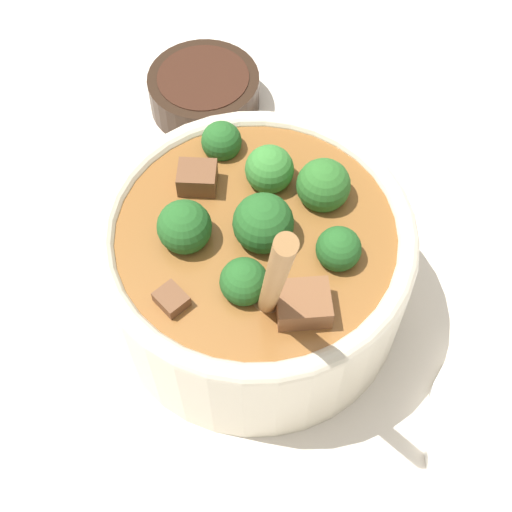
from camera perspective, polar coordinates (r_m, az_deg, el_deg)
name	(u,v)px	position (r m, az deg, el deg)	size (l,w,h in m)	color
ground_plane	(256,301)	(0.59, 0.00, -3.61)	(4.00, 4.00, 0.00)	silver
stew_bowl	(256,260)	(0.54, 0.03, -0.35)	(0.23, 0.23, 0.26)	beige
condiment_bowl	(204,90)	(0.71, -4.17, 13.14)	(0.11, 0.11, 0.04)	black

